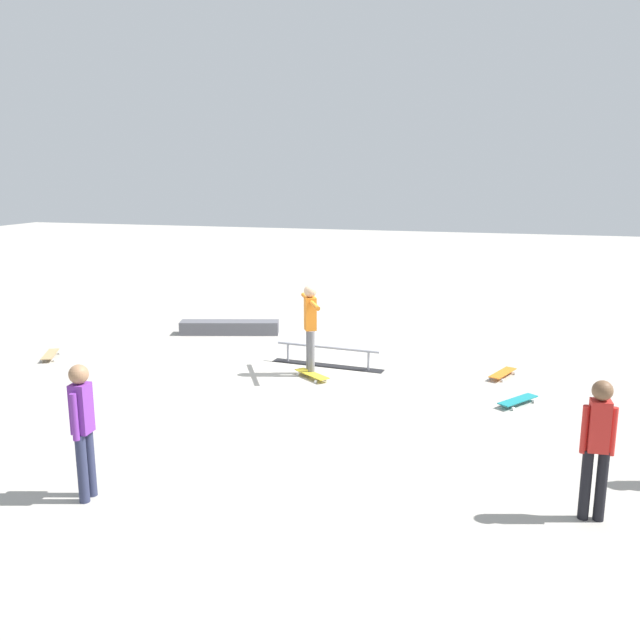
{
  "coord_description": "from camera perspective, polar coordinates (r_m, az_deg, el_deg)",
  "views": [
    {
      "loc": [
        -3.23,
        11.27,
        3.61
      ],
      "look_at": [
        -0.03,
        0.03,
        1.0
      ],
      "focal_mm": 37.47,
      "sensor_mm": 36.0,
      "label": 1
    }
  ],
  "objects": [
    {
      "name": "skateboard_main",
      "position": [
        11.92,
        -0.71,
        -4.66
      ],
      "size": [
        0.76,
        0.65,
        0.09
      ],
      "rotation": [
        0.0,
        0.0,
        5.63
      ],
      "color": "yellow",
      "rests_on": "ground_plane"
    },
    {
      "name": "grind_rail",
      "position": [
        12.64,
        0.62,
        -3.21
      ],
      "size": [
        2.21,
        0.44,
        0.39
      ],
      "rotation": [
        0.0,
        0.0,
        -0.09
      ],
      "color": "black",
      "rests_on": "ground_plane"
    },
    {
      "name": "bystander_purple_shirt",
      "position": [
        7.87,
        -19.61,
        -8.4
      ],
      "size": [
        0.21,
        0.36,
        1.57
      ],
      "rotation": [
        0.0,
        0.0,
        1.64
      ],
      "color": "#2D3351",
      "rests_on": "ground_plane"
    },
    {
      "name": "loose_skateboard_natural",
      "position": [
        14.23,
        -22.05,
        -2.74
      ],
      "size": [
        0.53,
        0.81,
        0.09
      ],
      "rotation": [
        0.0,
        0.0,
        2.03
      ],
      "color": "tan",
      "rests_on": "ground_plane"
    },
    {
      "name": "loose_skateboard_teal",
      "position": [
        11.07,
        16.55,
        -6.58
      ],
      "size": [
        0.63,
        0.76,
        0.09
      ],
      "rotation": [
        0.0,
        0.0,
        4.08
      ],
      "color": "teal",
      "rests_on": "ground_plane"
    },
    {
      "name": "loose_skateboard_orange",
      "position": [
        12.43,
        15.34,
        -4.39
      ],
      "size": [
        0.49,
        0.82,
        0.09
      ],
      "rotation": [
        0.0,
        0.0,
        4.33
      ],
      "color": "orange",
      "rests_on": "ground_plane"
    },
    {
      "name": "bystander_red_shirt",
      "position": [
        7.57,
        22.62,
        -9.63
      ],
      "size": [
        0.35,
        0.21,
        1.54
      ],
      "rotation": [
        0.0,
        0.0,
        3.21
      ],
      "color": "black",
      "rests_on": "ground_plane"
    },
    {
      "name": "ground_plane",
      "position": [
        12.26,
        -0.1,
        -4.52
      ],
      "size": [
        60.0,
        60.0,
        0.0
      ],
      "primitive_type": "plane",
      "color": "#ADA89E"
    },
    {
      "name": "skater_main",
      "position": [
        11.89,
        -0.84,
        -0.26
      ],
      "size": [
        0.7,
        1.21,
        1.66
      ],
      "rotation": [
        0.0,
        0.0,
        2.06
      ],
      "color": "slate",
      "rests_on": "ground_plane"
    },
    {
      "name": "skate_ledge",
      "position": [
        15.26,
        -7.73,
        -0.64
      ],
      "size": [
        2.25,
        1.01,
        0.3
      ],
      "primitive_type": "cube",
      "rotation": [
        0.0,
        0.0,
        0.27
      ],
      "color": "#595960",
      "rests_on": "ground_plane"
    }
  ]
}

